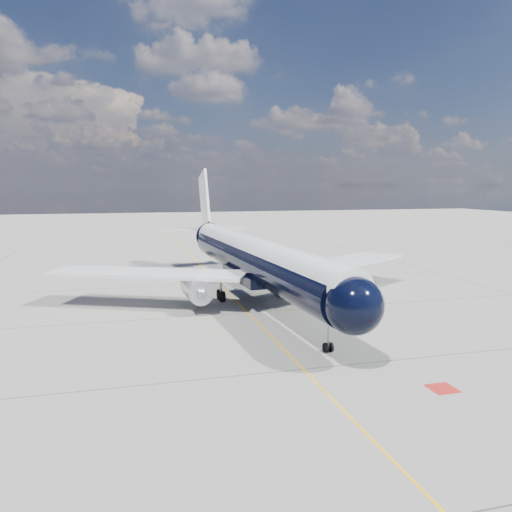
% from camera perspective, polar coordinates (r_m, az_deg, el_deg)
% --- Properties ---
extents(ground, '(320.00, 320.00, 0.00)m').
position_cam_1_polar(ground, '(66.00, -5.16, -2.26)').
color(ground, gray).
rests_on(ground, ground).
extents(taxiway_centerline, '(0.16, 160.00, 0.01)m').
position_cam_1_polar(taxiway_centerline, '(61.16, -4.37, -3.07)').
color(taxiway_centerline, '#F7B00D').
rests_on(taxiway_centerline, ground).
extents(red_marking, '(1.60, 1.60, 0.01)m').
position_cam_1_polar(red_marking, '(32.05, 20.52, -14.00)').
color(red_marking, maroon).
rests_on(red_marking, ground).
extents(main_airliner, '(40.21, 49.03, 14.16)m').
position_cam_1_polar(main_airliner, '(51.67, -0.59, -0.15)').
color(main_airliner, black).
rests_on(main_airliner, ground).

